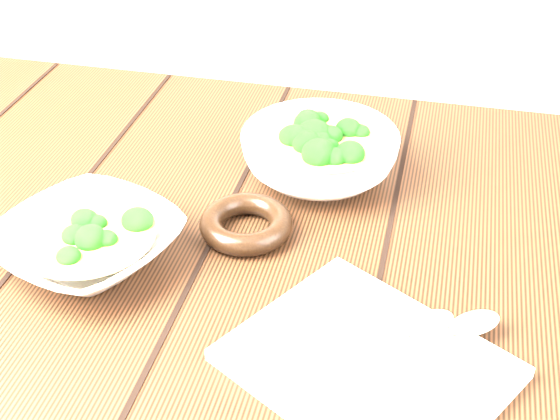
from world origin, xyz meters
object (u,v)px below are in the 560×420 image
(table, at_px, (235,311))
(trivet, at_px, (246,224))
(napkin, at_px, (367,364))
(soup_bowl_back, at_px, (320,154))
(soup_bowl_front, at_px, (88,242))

(table, xyz_separation_m, trivet, (0.02, 0.01, 0.13))
(table, height_order, napkin, napkin)
(table, height_order, soup_bowl_back, soup_bowl_back)
(soup_bowl_front, bearing_deg, napkin, -16.02)
(trivet, height_order, napkin, trivet)
(table, distance_m, soup_bowl_back, 0.23)
(soup_bowl_front, bearing_deg, soup_bowl_back, 46.54)
(soup_bowl_front, xyz_separation_m, napkin, (0.33, -0.09, -0.02))
(trivet, relative_size, napkin, 0.46)
(table, bearing_deg, soup_bowl_front, -150.22)
(table, height_order, trivet, trivet)
(table, height_order, soup_bowl_front, soup_bowl_front)
(soup_bowl_back, bearing_deg, table, -117.03)
(table, bearing_deg, napkin, -43.55)
(table, relative_size, soup_bowl_back, 5.39)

